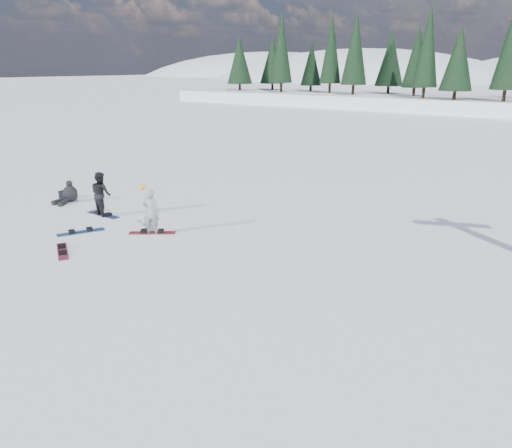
% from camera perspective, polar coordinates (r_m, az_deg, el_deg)
% --- Properties ---
extents(ground, '(420.00, 420.00, 0.00)m').
position_cam_1_polar(ground, '(15.71, -12.32, -2.24)').
color(ground, white).
rests_on(ground, ground).
extents(snowboarder_woman, '(0.65, 0.58, 1.62)m').
position_cam_1_polar(snowboarder_woman, '(16.44, -11.94, 1.45)').
color(snowboarder_woman, '#97979B').
rests_on(snowboarder_woman, ground).
extents(snowboarder_man, '(0.87, 0.73, 1.61)m').
position_cam_1_polar(snowboarder_man, '(18.92, -17.29, 3.32)').
color(snowboarder_man, black).
rests_on(snowboarder_man, ground).
extents(seated_rider, '(0.77, 1.13, 0.88)m').
position_cam_1_polar(seated_rider, '(21.32, -20.58, 3.24)').
color(seated_rider, black).
rests_on(seated_rider, ground).
extents(gear_bag, '(0.45, 0.30, 0.30)m').
position_cam_1_polar(gear_bag, '(22.07, -21.00, 3.15)').
color(gear_bag, black).
rests_on(gear_bag, ground).
extents(snowboard_woman, '(1.37, 1.11, 0.03)m').
position_cam_1_polar(snowboard_woman, '(16.66, -11.76, -1.00)').
color(snowboard_woman, maroon).
rests_on(snowboard_woman, ground).
extents(snowboard_man, '(1.50, 0.29, 0.03)m').
position_cam_1_polar(snowboard_man, '(19.12, -17.07, 1.02)').
color(snowboard_man, navy).
rests_on(snowboard_man, ground).
extents(snowboard_loose_a, '(0.90, 1.47, 0.03)m').
position_cam_1_polar(snowboard_loose_a, '(17.36, -19.38, -0.89)').
color(snowboard_loose_a, '#1A4C90').
rests_on(snowboard_loose_a, ground).
extents(snowboard_loose_b, '(1.43, 1.02, 0.03)m').
position_cam_1_polar(snowboard_loose_b, '(15.78, -21.25, -2.93)').
color(snowboard_loose_b, '#9C223A').
rests_on(snowboard_loose_b, ground).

